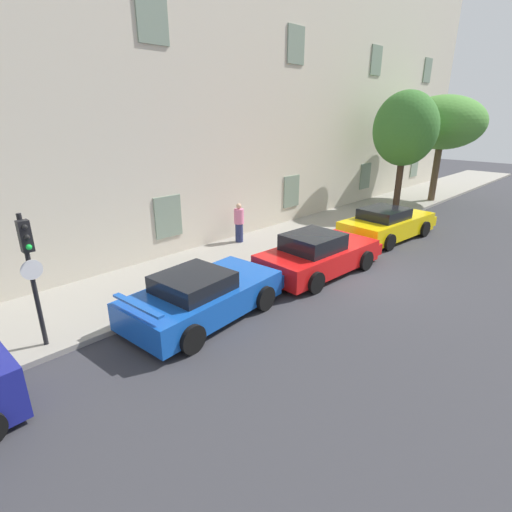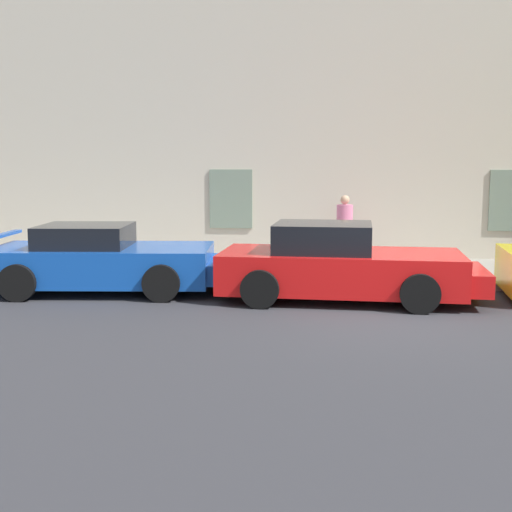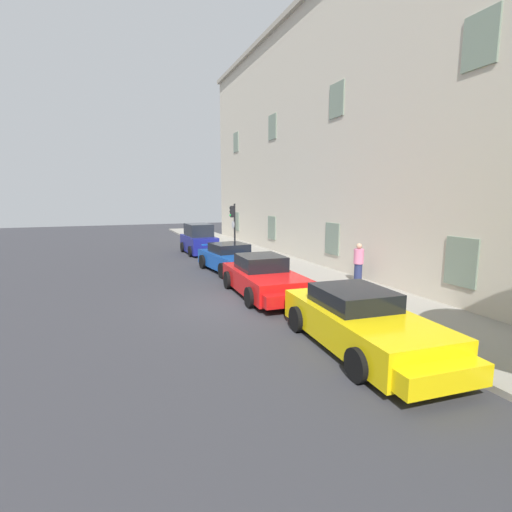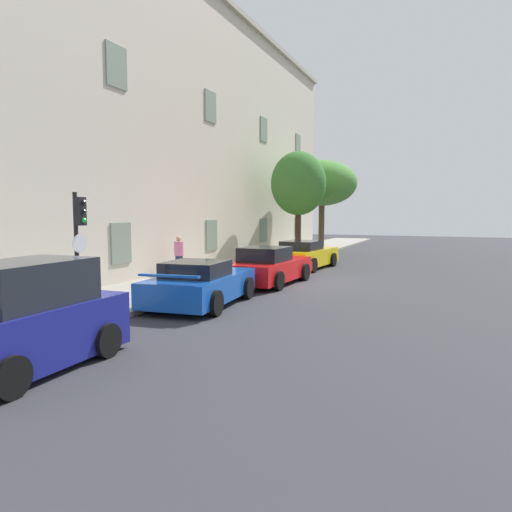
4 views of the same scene
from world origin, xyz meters
name	(u,v)px [view 3 (image 3 of 4)]	position (x,y,z in m)	size (l,w,h in m)	color
ground_plane	(237,304)	(0.00, 0.00, 0.00)	(80.00, 80.00, 0.00)	#333338
sidewalk	(343,290)	(0.00, 4.25, 0.07)	(60.00, 3.60, 0.14)	gray
building_facade	(429,111)	(0.00, 7.94, 6.86)	(43.60, 4.28, 13.68)	beige
sportscar_red_lead	(233,259)	(-5.26, 1.62, 0.60)	(4.80, 2.53, 1.32)	#144CB2
sportscar_yellow_flank	(265,279)	(-0.60, 1.28, 0.62)	(4.88, 2.34, 1.42)	red
sportscar_white_middle	(365,325)	(4.76, 1.49, 0.61)	(5.18, 2.47, 1.36)	yellow
hatchback_parked	(199,240)	(-11.67, 1.46, 0.86)	(3.62, 1.88, 1.90)	navy
traffic_light	(233,221)	(-8.91, 2.87, 2.22)	(0.44, 0.36, 3.06)	black
pedestrian_admiring	(358,263)	(-0.60, 5.37, 0.94)	(0.51, 0.51, 1.60)	navy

